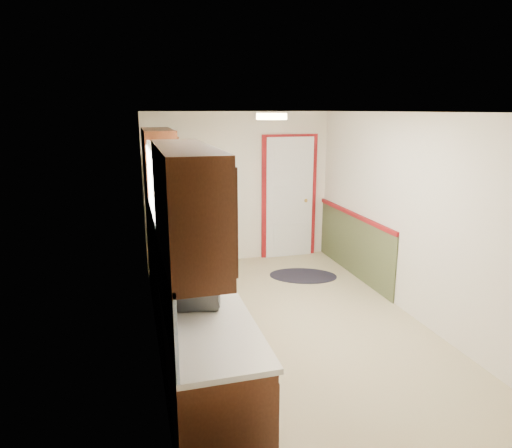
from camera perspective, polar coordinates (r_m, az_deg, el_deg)
room_shell at (r=5.02m, az=4.45°, el=-0.06°), size 3.20×5.20×2.52m
kitchen_run at (r=4.59m, az=-9.13°, el=-6.67°), size 0.63×4.00×2.20m
back_wall_trim at (r=7.44m, az=5.83°, el=2.14°), size 1.12×2.30×2.08m
ceiling_fixture at (r=4.58m, az=1.97°, el=13.29°), size 0.30×0.30×0.06m
microwave at (r=3.68m, az=-7.18°, el=-6.99°), size 0.36×0.54×0.33m
refrigerator at (r=6.63m, az=-9.46°, el=0.72°), size 0.84×0.80×1.82m
rug at (r=6.91m, az=5.90°, el=-6.44°), size 1.17×0.97×0.01m
cooktop at (r=6.17m, az=-10.58°, el=0.04°), size 0.54×0.65×0.02m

